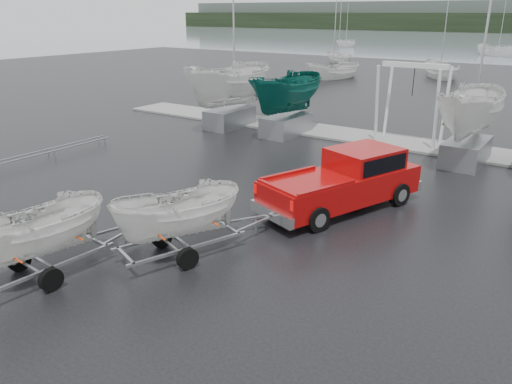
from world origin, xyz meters
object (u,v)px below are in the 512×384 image
at_px(boat_hoist, 412,93).
at_px(trailer_parked, 29,190).
at_px(trailer_hitched, 176,175).
at_px(pickup_truck, 348,178).

bearing_deg(boat_hoist, trailer_parked, -99.53).
relative_size(trailer_hitched, trailer_parked, 0.99).
relative_size(pickup_truck, trailer_parked, 1.44).
xyz_separation_m(pickup_truck, trailer_parked, (-4.36, -9.08, 1.36)).
xyz_separation_m(pickup_truck, boat_hoist, (-1.18, 9.90, 1.62)).
relative_size(pickup_truck, boat_hoist, 1.55).
bearing_deg(trailer_parked, boat_hoist, 85.00).
distance_m(trailer_parked, boat_hoist, 19.24).
xyz_separation_m(pickup_truck, trailer_hitched, (-2.24, -6.14, 1.34)).
height_order(pickup_truck, trailer_hitched, trailer_hitched).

